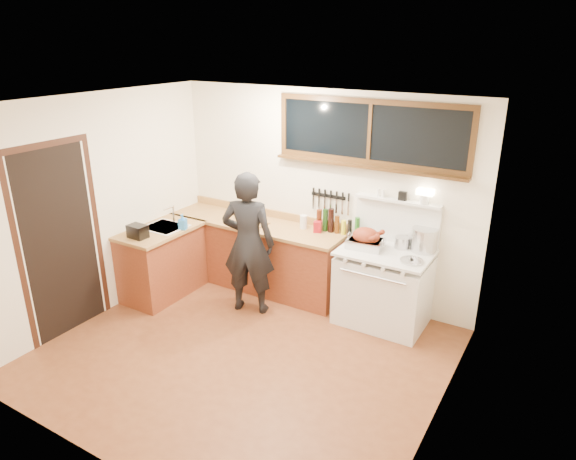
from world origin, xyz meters
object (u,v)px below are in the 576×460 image
Objects in this scene: man at (248,243)px; cutting_board at (249,220)px; roast_turkey at (366,239)px; vintage_stove at (383,285)px.

cutting_board is (-0.34, 0.50, 0.08)m from man.
roast_turkey is (1.26, 0.53, 0.13)m from man.
man reaches higher than cutting_board.
man is 3.66× the size of cutting_board.
vintage_stove is 0.58m from roast_turkey.
man is at bearing -56.25° from cutting_board.
roast_turkey is (1.60, 0.03, 0.05)m from cutting_board.
roast_turkey is at bearing 22.86° from man.
vintage_stove is 0.91× the size of man.
vintage_stove is 1.65m from man.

